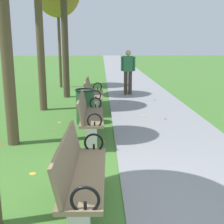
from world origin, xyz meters
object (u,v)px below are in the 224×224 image
object	(u,v)px
park_bench_2	(90,116)
trash_bin	(85,106)
pedestrian_walking	(128,70)
park_bench_1	(81,174)
park_bench_3	(93,94)

from	to	relation	value
park_bench_2	trash_bin	xyz separation A→B (m)	(-0.15, 1.24, -0.06)
pedestrian_walking	trash_bin	bearing A→B (deg)	-109.13
park_bench_1	trash_bin	size ratio (longest dim) A/B	1.92
park_bench_3	trash_bin	xyz separation A→B (m)	(-0.15, -1.28, -0.06)
pedestrian_walking	trash_bin	world-z (taller)	pedestrian_walking
park_bench_1	park_bench_3	xyz separation A→B (m)	(-0.00, 5.22, 0.00)
pedestrian_walking	park_bench_1	bearing A→B (deg)	-98.81
pedestrian_walking	park_bench_3	bearing A→B (deg)	-114.63
park_bench_3	pedestrian_walking	distance (m)	2.97
park_bench_3	trash_bin	bearing A→B (deg)	-96.56
pedestrian_walking	trash_bin	distance (m)	4.21
trash_bin	pedestrian_walking	bearing A→B (deg)	70.87
park_bench_1	pedestrian_walking	size ratio (longest dim) A/B	0.99
park_bench_2	park_bench_1	bearing A→B (deg)	-90.00
pedestrian_walking	trash_bin	xyz separation A→B (m)	(-1.37, -3.95, -0.50)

